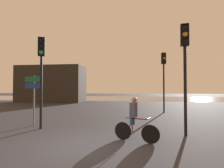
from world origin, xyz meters
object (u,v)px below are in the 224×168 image
traffic_light_far_right (164,71)px  distant_building (52,84)px  direction_sign_post (34,91)px  cyclist (134,119)px  traffic_light_near_left (41,65)px  traffic_light_near_right (185,58)px

traffic_light_far_right → distant_building: bearing=-51.8°
traffic_light_far_right → direction_sign_post: (-7.57, -5.94, -1.53)m
cyclist → traffic_light_near_left: bearing=-87.9°
direction_sign_post → cyclist: (5.19, -2.04, -0.97)m
traffic_light_near_right → cyclist: (-2.07, -1.00, -2.36)m
direction_sign_post → traffic_light_far_right: bearing=-128.7°
traffic_light_far_right → direction_sign_post: size_ratio=1.85×
traffic_light_near_left → distant_building: bearing=-87.1°
cyclist → direction_sign_post: bearing=-91.2°
traffic_light_near_left → traffic_light_near_right: 6.55m
traffic_light_far_right → cyclist: 8.70m
traffic_light_near_right → direction_sign_post: (-7.26, 1.04, -1.38)m
traffic_light_near_left → traffic_light_far_right: 9.45m
distant_building → direction_sign_post: bearing=-66.8°
traffic_light_far_right → direction_sign_post: bearing=20.5°
traffic_light_near_left → traffic_light_far_right: (6.84, 6.52, 0.26)m
distant_building → traffic_light_near_right: size_ratio=2.03×
traffic_light_near_right → cyclist: bearing=33.8°
traffic_light_near_left → traffic_light_near_right: (6.53, -0.47, 0.11)m
traffic_light_near_left → direction_sign_post: (-0.73, 0.57, -1.27)m
traffic_light_near_right → cyclist: size_ratio=2.83×
distant_building → direction_sign_post: 17.01m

